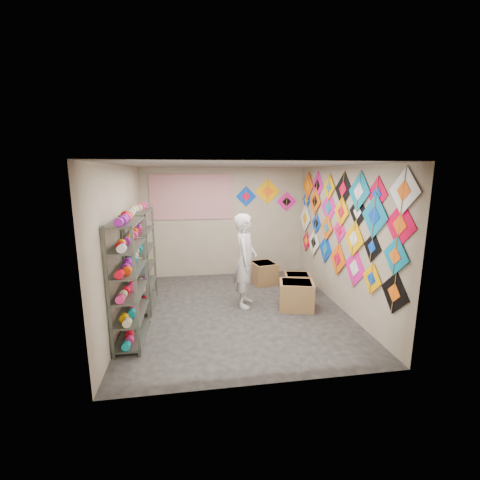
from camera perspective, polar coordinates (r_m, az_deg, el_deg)
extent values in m
plane|color=black|center=(6.29, -0.50, -12.26)|extent=(4.50, 4.50, 0.00)
plane|color=tan|center=(8.07, -2.81, 3.12)|extent=(4.00, 0.00, 4.00)
plane|color=tan|center=(3.74, 4.45, -7.20)|extent=(4.00, 0.00, 4.00)
plane|color=tan|center=(5.93, -20.01, -0.74)|extent=(0.00, 4.50, 4.50)
plane|color=tan|center=(6.46, 17.32, 0.42)|extent=(0.00, 4.50, 4.50)
plane|color=#6D655C|center=(5.75, -0.55, 13.15)|extent=(4.50, 4.50, 0.00)
cube|color=#4C5147|center=(5.19, -19.09, -7.00)|extent=(0.40, 1.10, 1.90)
cube|color=#4C5147|center=(6.42, -17.07, -3.31)|extent=(0.40, 1.10, 1.90)
cylinder|color=#E92571|center=(4.71, -20.18, -7.76)|extent=(0.12, 0.10, 0.12)
cylinder|color=#FF4308|center=(4.89, -19.75, -7.02)|extent=(0.12, 0.10, 0.12)
cylinder|color=#FBA400|center=(5.07, -19.35, -6.33)|extent=(0.12, 0.10, 0.12)
cylinder|color=silver|center=(5.25, -18.97, -5.69)|extent=(0.12, 0.10, 0.12)
cylinder|color=red|center=(5.43, -18.63, -5.09)|extent=(0.12, 0.10, 0.12)
cylinder|color=purple|center=(5.61, -18.30, -4.53)|extent=(0.12, 0.10, 0.12)
cylinder|color=#C5B684|center=(5.94, -17.77, -3.62)|extent=(0.12, 0.10, 0.12)
cylinder|color=#0B919A|center=(6.12, -17.50, -3.14)|extent=(0.12, 0.10, 0.12)
cylinder|color=#E92571|center=(6.30, -17.25, -2.70)|extent=(0.12, 0.10, 0.12)
cylinder|color=#FF4308|center=(6.49, -17.01, -2.28)|extent=(0.12, 0.10, 0.12)
cylinder|color=#FBA400|center=(6.67, -16.78, -1.89)|extent=(0.12, 0.10, 0.12)
cylinder|color=silver|center=(6.86, -16.56, -1.51)|extent=(0.12, 0.10, 0.12)
cube|color=black|center=(5.08, 25.78, -8.45)|extent=(0.03, 0.64, 0.64)
cube|color=#FEA800|center=(5.50, 22.38, -6.37)|extent=(0.02, 0.52, 0.52)
cube|color=#E3138B|center=(5.98, 19.71, -4.69)|extent=(0.02, 0.71, 0.71)
cube|color=#FF5E0B|center=(6.51, 16.97, -3.24)|extent=(0.02, 0.66, 0.66)
cube|color=#043CBB|center=(7.06, 14.94, -1.49)|extent=(0.03, 0.64, 0.64)
cube|color=white|center=(7.61, 12.98, -0.40)|extent=(0.04, 0.64, 0.64)
cube|color=red|center=(8.11, 11.73, -0.16)|extent=(0.03, 0.52, 0.52)
cube|color=#0A759D|center=(4.95, 25.93, -2.58)|extent=(0.02, 0.57, 0.57)
cube|color=black|center=(5.46, 22.47, -1.16)|extent=(0.03, 0.51, 0.51)
cube|color=#FEA800|center=(5.91, 19.60, 0.22)|extent=(0.03, 0.64, 0.64)
cube|color=#E3138B|center=(6.45, 17.24, 1.64)|extent=(0.01, 0.52, 0.52)
cube|color=#FF5E0B|center=(6.93, 15.15, 2.16)|extent=(0.02, 0.57, 0.57)
cube|color=#043CBB|center=(7.49, 13.41, 2.91)|extent=(0.03, 0.52, 0.52)
cube|color=white|center=(8.11, 11.50, 3.83)|extent=(0.02, 0.71, 0.71)
cube|color=red|center=(4.87, 26.61, 2.41)|extent=(0.02, 0.67, 0.67)
cube|color=#0A759D|center=(5.36, 22.78, 3.96)|extent=(0.01, 0.71, 0.71)
cube|color=black|center=(5.82, 20.23, 4.73)|extent=(0.01, 0.58, 0.58)
cube|color=#FEA800|center=(6.32, 17.57, 4.81)|extent=(0.02, 0.58, 0.58)
cube|color=#E3138B|center=(6.89, 15.45, 5.61)|extent=(0.01, 0.71, 0.71)
cube|color=#FF5E0B|center=(7.51, 13.21, 6.74)|extent=(0.02, 0.63, 0.63)
cube|color=#043CBB|center=(8.06, 11.78, 7.06)|extent=(0.03, 0.51, 0.51)
cube|color=white|center=(4.79, 27.17, 7.80)|extent=(0.02, 0.65, 0.65)
cube|color=red|center=(5.34, 23.20, 7.53)|extent=(0.01, 0.56, 0.56)
cube|color=#0A759D|center=(5.77, 20.40, 8.11)|extent=(0.04, 0.69, 0.69)
cube|color=black|center=(6.32, 17.88, 8.62)|extent=(0.04, 0.68, 0.68)
cube|color=#FEA800|center=(6.84, 15.54, 9.02)|extent=(0.01, 0.54, 0.54)
cube|color=#E3138B|center=(7.46, 13.58, 9.38)|extent=(0.02, 0.66, 0.66)
cube|color=#FF5E0B|center=(7.95, 11.99, 9.40)|extent=(0.01, 0.66, 0.66)
cube|color=#043CBB|center=(8.06, 1.08, 7.75)|extent=(0.52, 0.02, 0.52)
cube|color=#FEA800|center=(8.17, 4.94, 8.57)|extent=(0.64, 0.02, 0.64)
cube|color=#E3138B|center=(8.32, 8.28, 6.76)|extent=(0.52, 0.02, 0.52)
cube|color=#824EA9|center=(7.94, -8.64, 7.58)|extent=(2.00, 0.01, 1.10)
imported|color=silver|center=(6.21, 0.96, -3.66)|extent=(0.89, 0.78, 1.82)
cube|color=olive|center=(6.34, 9.96, -9.62)|extent=(0.75, 0.68, 0.53)
cube|color=olive|center=(7.12, 10.09, -7.64)|extent=(0.60, 0.53, 0.43)
cube|color=olive|center=(7.65, 4.19, -5.84)|extent=(0.64, 0.68, 0.50)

